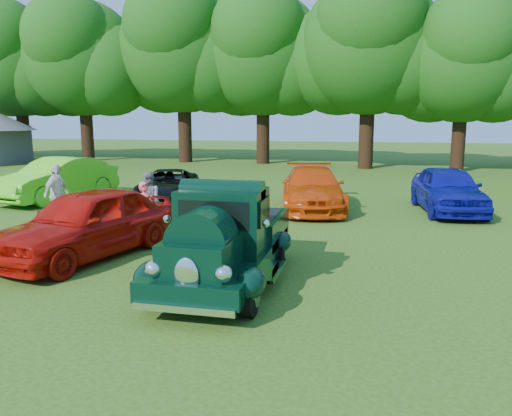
% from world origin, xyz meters
% --- Properties ---
extents(ground, '(120.00, 120.00, 0.00)m').
position_xyz_m(ground, '(0.00, 0.00, 0.00)').
color(ground, '#2C5112').
rests_on(ground, ground).
extents(hero_pickup, '(2.18, 4.69, 1.83)m').
position_xyz_m(hero_pickup, '(1.02, 0.10, 0.79)').
color(hero_pickup, black).
rests_on(hero_pickup, ground).
extents(red_convertible, '(2.98, 4.95, 1.58)m').
position_xyz_m(red_convertible, '(-2.53, 1.15, 0.79)').
color(red_convertible, '#AD0E07').
rests_on(red_convertible, ground).
extents(back_car_lime, '(2.79, 5.20, 1.63)m').
position_xyz_m(back_car_lime, '(-7.92, 8.03, 0.81)').
color(back_car_lime, '#53D51C').
rests_on(back_car_lime, ground).
extents(back_car_black, '(2.90, 4.63, 1.19)m').
position_xyz_m(back_car_black, '(-3.76, 8.83, 0.60)').
color(back_car_black, black).
rests_on(back_car_black, ground).
extents(back_car_orange, '(2.85, 5.28, 1.45)m').
position_xyz_m(back_car_orange, '(1.77, 8.29, 0.73)').
color(back_car_orange, '#CA3D07').
rests_on(back_car_orange, ground).
extents(back_car_blue, '(2.29, 4.70, 1.55)m').
position_xyz_m(back_car_blue, '(6.25, 8.73, 0.77)').
color(back_car_blue, '#0C0E8A').
rests_on(back_car_blue, ground).
extents(spectator_pink, '(0.64, 0.61, 1.48)m').
position_xyz_m(spectator_pink, '(-2.06, 3.16, 0.74)').
color(spectator_pink, '#E75F62').
rests_on(spectator_pink, ground).
extents(spectator_grey, '(0.95, 0.98, 1.59)m').
position_xyz_m(spectator_grey, '(-2.57, 4.50, 0.80)').
color(spectator_grey, gray).
rests_on(spectator_grey, ground).
extents(spectator_white, '(0.50, 1.06, 1.77)m').
position_xyz_m(spectator_white, '(-5.37, 4.21, 0.89)').
color(spectator_white, silver).
rests_on(spectator_white, ground).
extents(tree_line, '(63.64, 10.77, 12.20)m').
position_xyz_m(tree_line, '(-1.58, 24.42, 7.04)').
color(tree_line, black).
rests_on(tree_line, ground).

